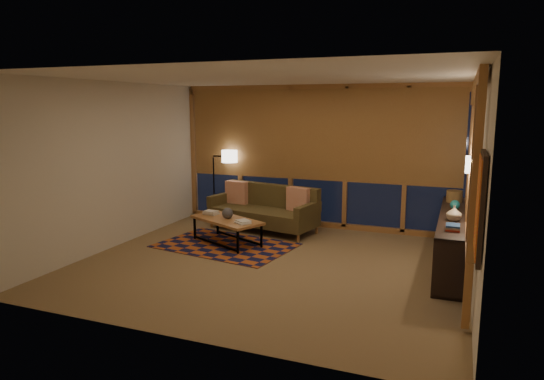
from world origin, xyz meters
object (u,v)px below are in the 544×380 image
(coffee_table, at_px, (227,231))
(bookshelf, at_px, (453,239))
(floor_lamp, at_px, (214,185))
(sofa, at_px, (263,209))

(coffee_table, height_order, bookshelf, bookshelf)
(coffee_table, height_order, floor_lamp, floor_lamp)
(floor_lamp, bearing_deg, bookshelf, -27.54)
(floor_lamp, bearing_deg, sofa, -31.37)
(sofa, relative_size, bookshelf, 0.68)
(sofa, bearing_deg, floor_lamp, 173.52)
(coffee_table, distance_m, bookshelf, 3.59)
(sofa, distance_m, coffee_table, 1.08)
(sofa, height_order, floor_lamp, floor_lamp)
(sofa, relative_size, coffee_table, 1.56)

